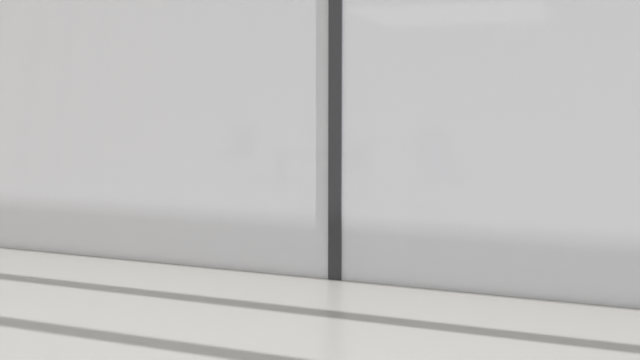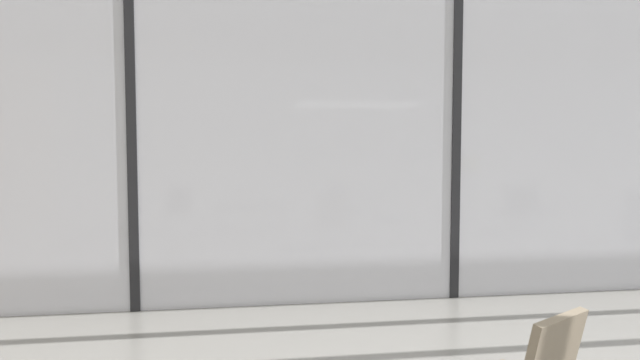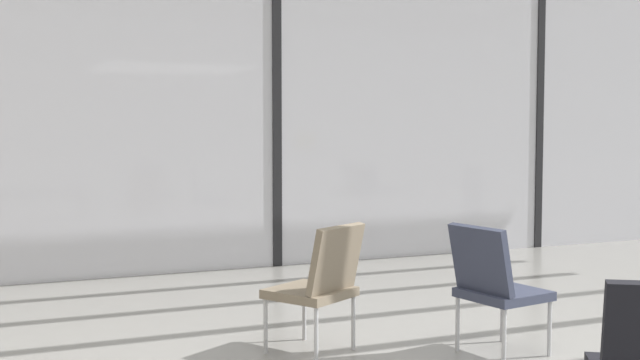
{
  "view_description": "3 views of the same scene",
  "coord_description": "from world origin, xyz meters",
  "views": [
    {
      "loc": [
        1.62,
        0.36,
        1.38
      ],
      "look_at": [
        -0.36,
        5.82,
        0.66
      ],
      "focal_mm": 38.64,
      "sensor_mm": 36.0,
      "label": 1
    },
    {
      "loc": [
        -2.47,
        -0.94,
        1.78
      ],
      "look_at": [
        -1.33,
        6.59,
        1.26
      ],
      "focal_mm": 32.08,
      "sensor_mm": 36.0,
      "label": 2
    },
    {
      "loc": [
        -2.88,
        -2.81,
        1.49
      ],
      "look_at": [
        0.56,
        5.28,
        0.92
      ],
      "focal_mm": 43.91,
      "sensor_mm": 36.0,
      "label": 3
    }
  ],
  "objects": [
    {
      "name": "parked_airplane",
      "position": [
        -1.0,
        10.51,
        2.14
      ],
      "size": [
        14.32,
        4.28,
        4.28
      ],
      "color": "#B2BCD6",
      "rests_on": "ground"
    },
    {
      "name": "window_mullion_0",
      "position": [
        -3.5,
        5.2,
        1.76
      ],
      "size": [
        0.1,
        0.12,
        3.53
      ],
      "primitive_type": "cube",
      "color": "black",
      "rests_on": "ground"
    },
    {
      "name": "glass_curtain_wall",
      "position": [
        0.0,
        5.2,
        1.76
      ],
      "size": [
        14.0,
        0.08,
        3.53
      ],
      "primitive_type": "cube",
      "color": "silver",
      "rests_on": "ground"
    },
    {
      "name": "window_mullion_1",
      "position": [
        0.0,
        5.2,
        1.76
      ],
      "size": [
        0.1,
        0.12,
        3.53
      ],
      "primitive_type": "cube",
      "color": "black",
      "rests_on": "ground"
    }
  ]
}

